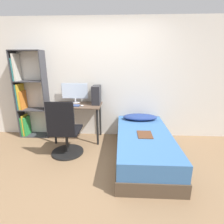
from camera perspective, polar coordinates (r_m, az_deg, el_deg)
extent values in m
plane|color=#846647|center=(2.81, -6.96, -19.85)|extent=(14.00, 14.00, 0.00)
cube|color=silver|center=(3.83, -3.68, 10.39)|extent=(8.00, 0.05, 2.50)
cube|color=brown|center=(3.69, -11.15, 2.21)|extent=(0.97, 0.58, 0.02)
cylinder|color=black|center=(3.72, -18.25, -4.49)|extent=(0.04, 0.04, 0.75)
cylinder|color=black|center=(3.50, -4.75, -4.97)|extent=(0.04, 0.04, 0.75)
cylinder|color=black|center=(4.14, -15.96, -2.15)|extent=(0.04, 0.04, 0.75)
cylinder|color=black|center=(3.95, -3.86, -2.43)|extent=(0.04, 0.04, 0.75)
cube|color=#38383D|center=(4.30, -28.41, 4.79)|extent=(0.02, 0.29, 1.86)
cube|color=#38383D|center=(4.02, -20.70, 5.01)|extent=(0.02, 0.29, 1.86)
cube|color=#38383D|center=(4.41, -23.25, -6.85)|extent=(0.61, 0.29, 0.02)
cube|color=#38383D|center=(4.22, -24.19, 0.83)|extent=(0.61, 0.29, 0.02)
cube|color=#38383D|center=(4.11, -25.21, 9.08)|extent=(0.61, 0.29, 0.02)
cube|color=#38383D|center=(4.09, -26.31, 17.59)|extent=(0.61, 0.29, 0.02)
cube|color=green|center=(4.46, -26.77, -4.01)|extent=(0.04, 0.24, 0.42)
cube|color=gold|center=(4.43, -26.42, -3.72)|extent=(0.02, 0.24, 0.47)
cube|color=green|center=(4.42, -25.94, -4.04)|extent=(0.04, 0.24, 0.42)
cube|color=teal|center=(4.29, -28.02, 4.45)|extent=(0.02, 0.24, 0.54)
cube|color=gold|center=(4.27, -27.54, 4.52)|extent=(0.04, 0.24, 0.55)
cube|color=orange|center=(4.27, -26.94, 3.53)|extent=(0.03, 0.24, 0.40)
cube|color=teal|center=(4.23, -29.07, 12.00)|extent=(0.02, 0.24, 0.46)
cube|color=beige|center=(4.21, -28.69, 12.65)|extent=(0.04, 0.24, 0.54)
cylinder|color=black|center=(3.44, -14.25, -12.54)|extent=(0.58, 0.58, 0.03)
cylinder|color=black|center=(3.34, -14.52, -9.28)|extent=(0.05, 0.05, 0.40)
cube|color=black|center=(3.26, -14.80, -5.76)|extent=(0.51, 0.51, 0.04)
cube|color=black|center=(2.95, -16.56, -2.10)|extent=(0.45, 0.04, 0.56)
cube|color=#4C3D2D|center=(3.21, 10.14, -12.69)|extent=(0.93, 1.95, 0.21)
cube|color=#38669E|center=(3.11, 10.36, -8.97)|extent=(0.90, 1.91, 0.25)
ellipsoid|color=navy|center=(3.70, 9.15, -1.63)|extent=(0.71, 0.36, 0.11)
cube|color=#56331E|center=(2.99, 10.65, -7.26)|extent=(0.24, 0.32, 0.01)
cylinder|color=#B7B7BC|center=(3.88, -11.85, 3.11)|extent=(0.19, 0.19, 0.01)
cylinder|color=#B7B7BC|center=(3.86, -11.89, 3.81)|extent=(0.04, 0.04, 0.09)
cube|color=#B7B7BC|center=(3.83, -12.05, 6.77)|extent=(0.57, 0.01, 0.34)
cube|color=silver|center=(3.82, -12.08, 6.75)|extent=(0.55, 0.01, 0.32)
cube|color=#33477A|center=(3.61, -13.52, 2.09)|extent=(0.39, 0.12, 0.02)
cube|color=#232328|center=(3.67, -5.11, 5.60)|extent=(0.17, 0.34, 0.38)
ellipsoid|color=silver|center=(3.55, -9.75, 2.07)|extent=(0.06, 0.09, 0.02)
cube|color=#B7B7BC|center=(3.88, -16.71, 2.78)|extent=(0.07, 0.14, 0.01)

